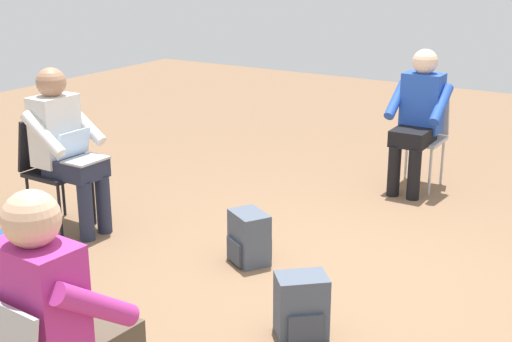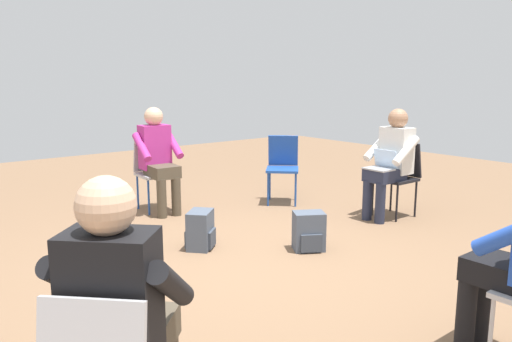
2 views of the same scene
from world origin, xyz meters
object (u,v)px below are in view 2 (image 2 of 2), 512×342
at_px(chair_east, 153,169).
at_px(backpack_by_empty_chair, 200,232).
at_px(person_in_black, 122,308).
at_px(person_in_magenta, 158,154).
at_px(chair_south, 399,173).
at_px(person_with_laptop, 391,158).
at_px(chair_southeast, 283,164).
at_px(backpack_near_laptop_user, 309,233).

relative_size(chair_east, backpack_by_empty_chair, 2.36).
xyz_separation_m(person_in_black, backpack_by_empty_chair, (2.07, -1.66, -0.54)).
bearing_deg(chair_east, person_in_magenta, 90.00).
bearing_deg(person_in_black, chair_east, 106.59).
distance_m(chair_east, chair_south, 2.90).
xyz_separation_m(chair_east, person_with_laptop, (-2.03, -1.91, 0.20)).
bearing_deg(person_in_magenta, chair_east, -90.00).
bearing_deg(chair_southeast, person_in_magenta, 23.25).
bearing_deg(backpack_near_laptop_user, person_with_laptop, -81.81).
height_order(person_with_laptop, person_in_black, same).
height_order(chair_south, person_with_laptop, person_with_laptop).
xyz_separation_m(person_in_magenta, backpack_by_empty_chair, (-1.41, 0.32, -0.54)).
bearing_deg(person_with_laptop, chair_south, -90.00).
bearing_deg(backpack_near_laptop_user, backpack_by_empty_chair, 48.94).
bearing_deg(backpack_near_laptop_user, person_in_magenta, 11.91).
relative_size(chair_east, person_in_black, 0.69).
distance_m(chair_southeast, person_in_black, 4.54).
relative_size(person_in_magenta, backpack_near_laptop_user, 3.44).
bearing_deg(person_in_magenta, backpack_near_laptop_user, 106.07).
bearing_deg(backpack_by_empty_chair, chair_east, -12.05).
height_order(chair_east, person_in_black, person_in_black).
xyz_separation_m(chair_southeast, chair_south, (-1.32, -0.62, 0.00)).
bearing_deg(backpack_by_empty_chair, backpack_near_laptop_user, -131.06).
distance_m(chair_southeast, backpack_by_empty_chair, 2.02).
xyz_separation_m(chair_southeast, chair_east, (0.71, 1.46, 0.00)).
bearing_deg(person_in_black, backpack_by_empty_chair, 96.57).
xyz_separation_m(chair_east, backpack_by_empty_chair, (-1.58, 0.34, -0.34)).
bearing_deg(chair_east, chair_south, 139.78).
relative_size(person_in_black, backpack_near_laptop_user, 3.44).
distance_m(chair_south, backpack_near_laptop_user, 1.70).
bearing_deg(person_in_black, backpack_near_laptop_user, 75.46).
distance_m(chair_east, person_in_black, 4.17).
bearing_deg(person_with_laptop, person_in_black, 113.75).
height_order(person_in_black, person_in_magenta, same).
xyz_separation_m(person_with_laptop, person_in_magenta, (1.86, 1.92, 0.00)).
height_order(chair_east, chair_south, same).
height_order(chair_south, backpack_near_laptop_user, chair_south).
distance_m(chair_east, person_in_magenta, 0.26).
xyz_separation_m(chair_south, backpack_near_laptop_user, (-0.21, 1.65, -0.34)).
bearing_deg(chair_southeast, backpack_near_laptop_user, 99.69).
xyz_separation_m(chair_southeast, backpack_by_empty_chair, (-0.86, 1.79, -0.34)).
distance_m(person_with_laptop, person_in_magenta, 2.67).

